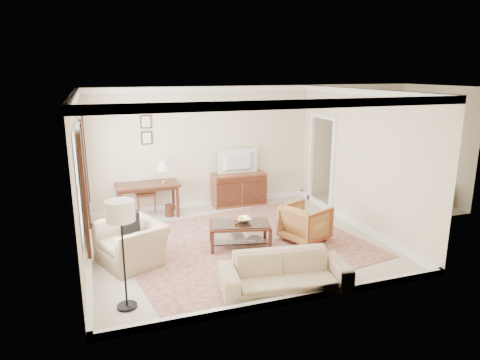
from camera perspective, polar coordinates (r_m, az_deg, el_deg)
room_shell at (r=7.87m, az=-0.67°, el=8.73°), size 5.51×5.01×2.91m
annex_bedroom at (r=11.42m, az=19.31°, el=-1.20°), size 3.00×2.70×2.90m
window_front at (r=6.94m, az=-20.35°, el=-0.67°), size 0.12×1.56×1.80m
window_rear at (r=8.50m, az=-20.22°, el=1.98°), size 0.12×1.56×1.80m
doorway at (r=10.55m, az=10.83°, el=2.23°), size 0.10×1.12×2.25m
rug at (r=8.35m, az=0.25°, el=-8.46°), size 4.92×4.40×0.01m
writing_desk at (r=9.88m, az=-12.26°, el=-1.12°), size 1.42×0.71×0.77m
desk_chair at (r=10.25m, az=-12.54°, el=-1.38°), size 0.49×0.49×1.05m
desk_lamp at (r=9.84m, az=-10.14°, el=1.09°), size 0.32×0.32×0.50m
framed_prints at (r=10.05m, az=-12.38°, el=6.57°), size 0.25×0.04×0.68m
sideboard at (r=10.58m, az=-0.17°, el=-1.21°), size 1.31×0.50×0.81m
tv at (r=10.36m, az=-0.14°, el=3.48°), size 0.97×0.56×0.13m
coffee_table at (r=8.09m, az=-0.03°, el=-6.48°), size 1.24×0.89×0.48m
fruit_bowl at (r=8.10m, az=0.45°, el=-5.22°), size 0.42×0.42×0.10m
book_a at (r=8.24m, az=-1.08°, el=-7.43°), size 0.28×0.04×0.38m
book_b at (r=8.18m, az=1.16°, el=-7.62°), size 0.20×0.23×0.38m
striped_armchair at (r=8.46m, az=8.71°, el=-5.46°), size 0.97×1.00×0.80m
club_armchair at (r=7.64m, az=-14.32°, el=-7.29°), size 1.08×1.30×0.97m
backpack at (r=7.63m, az=-14.48°, el=-5.33°), size 0.34×0.39×0.40m
sofa at (r=6.60m, az=5.99°, el=-11.45°), size 2.00×0.83×0.76m
floor_lamp at (r=5.95m, az=-15.61°, el=-5.04°), size 0.39×0.39×1.57m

